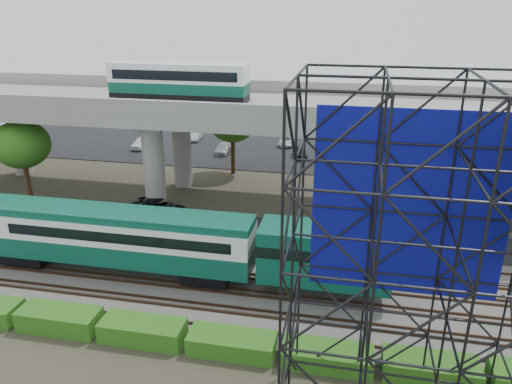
# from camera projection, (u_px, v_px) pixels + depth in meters

# --- Properties ---
(ground) EXTENTS (140.00, 140.00, 0.00)m
(ground) POSITION_uv_depth(u_px,v_px,m) (233.00, 304.00, 30.51)
(ground) COLOR #474233
(ground) RESTS_ON ground
(ballast_bed) EXTENTS (90.00, 12.00, 0.20)m
(ballast_bed) POSITION_uv_depth(u_px,v_px,m) (241.00, 286.00, 32.31)
(ballast_bed) COLOR slate
(ballast_bed) RESTS_ON ground
(service_road) EXTENTS (90.00, 5.00, 0.08)m
(service_road) POSITION_uv_depth(u_px,v_px,m) (265.00, 231.00, 40.10)
(service_road) COLOR black
(service_road) RESTS_ON ground
(parking_lot) EXTENTS (90.00, 18.00, 0.08)m
(parking_lot) POSITION_uv_depth(u_px,v_px,m) (300.00, 150.00, 61.58)
(parking_lot) COLOR black
(parking_lot) RESTS_ON ground
(harbor_water) EXTENTS (140.00, 40.00, 0.03)m
(harbor_water) POSITION_uv_depth(u_px,v_px,m) (316.00, 114.00, 81.69)
(harbor_water) COLOR slate
(harbor_water) RESTS_ON ground
(rail_tracks) EXTENTS (90.00, 9.52, 0.16)m
(rail_tracks) POSITION_uv_depth(u_px,v_px,m) (241.00, 283.00, 32.24)
(rail_tracks) COLOR #472D1E
(rail_tracks) RESTS_ON ballast_bed
(commuter_train) EXTENTS (29.30, 3.06, 4.30)m
(commuter_train) POSITION_uv_depth(u_px,v_px,m) (142.00, 238.00, 32.54)
(commuter_train) COLOR black
(commuter_train) RESTS_ON rail_tracks
(overpass) EXTENTS (80.00, 12.00, 12.40)m
(overpass) POSITION_uv_depth(u_px,v_px,m) (270.00, 116.00, 42.30)
(overpass) COLOR #9E9B93
(overpass) RESTS_ON ground
(scaffold_tower) EXTENTS (9.36, 6.36, 15.00)m
(scaffold_tower) POSITION_uv_depth(u_px,v_px,m) (411.00, 281.00, 18.84)
(scaffold_tower) COLOR black
(scaffold_tower) RESTS_ON ground
(hedge_strip) EXTENTS (34.60, 1.80, 1.20)m
(hedge_strip) POSITION_uv_depth(u_px,v_px,m) (232.00, 343.00, 26.19)
(hedge_strip) COLOR #255313
(hedge_strip) RESTS_ON ground
(trees) EXTENTS (40.94, 16.94, 7.69)m
(trees) POSITION_uv_depth(u_px,v_px,m) (225.00, 143.00, 44.16)
(trees) COLOR #382314
(trees) RESTS_ON ground
(suv) EXTENTS (6.09, 4.13, 1.55)m
(suv) POSITION_uv_depth(u_px,v_px,m) (158.00, 209.00, 42.27)
(suv) COLOR black
(suv) RESTS_ON service_road
(parked_cars) EXTENTS (40.21, 9.54, 1.32)m
(parked_cars) POSITION_uv_depth(u_px,v_px,m) (308.00, 147.00, 60.48)
(parked_cars) COLOR white
(parked_cars) RESTS_ON parking_lot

